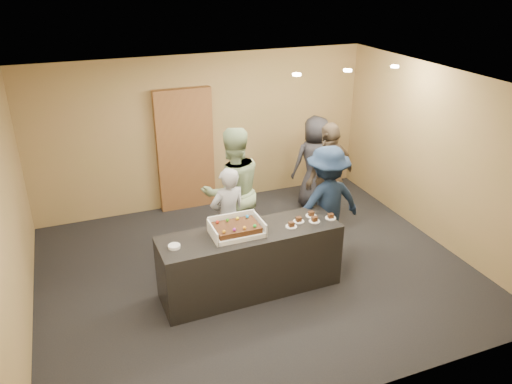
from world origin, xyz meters
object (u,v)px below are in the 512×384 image
cake_box (236,230)px  sheet_cake (237,227)px  person_dark_suit (315,162)px  person_sage_man (233,191)px  person_navy_man (326,203)px  storage_cabinet (185,150)px  plate_stack (174,246)px  serving_counter (250,261)px  person_brown_extra (329,177)px  person_server_grey (228,217)px

cake_box → sheet_cake: bearing=-90.9°
sheet_cake → person_dark_suit: bearing=43.0°
sheet_cake → person_sage_man: size_ratio=0.29×
person_navy_man → storage_cabinet: bearing=-59.8°
plate_stack → person_dark_suit: bearing=34.6°
plate_stack → person_navy_man: 2.42m
cake_box → person_dark_suit: bearing=42.6°
plate_stack → person_navy_man: person_navy_man is taller
serving_counter → person_navy_man: (1.36, 0.45, 0.42)m
storage_cabinet → person_brown_extra: size_ratio=1.19×
cake_box → sheet_cake: (-0.00, -0.02, 0.05)m
storage_cabinet → person_sage_man: bearing=-80.6°
serving_counter → plate_stack: bearing=-179.1°
storage_cabinet → person_server_grey: storage_cabinet is taller
sheet_cake → person_sage_man: (0.33, 1.10, -0.02)m
serving_counter → person_sage_man: bearing=81.4°
sheet_cake → cake_box: bearing=89.1°
person_brown_extra → person_dark_suit: (0.18, 0.84, -0.07)m
sheet_cake → person_dark_suit: person_dark_suit is taller
plate_stack → person_navy_man: (2.37, 0.49, -0.05)m
plate_stack → person_sage_man: (1.15, 1.14, 0.06)m
person_server_grey → person_dark_suit: 2.44m
plate_stack → person_navy_man: size_ratio=0.09×
plate_stack → person_brown_extra: bearing=23.7°
storage_cabinet → person_sage_man: 1.74m
plate_stack → person_dark_suit: (3.02, 2.08, -0.08)m
serving_counter → cake_box: 0.53m
cake_box → person_server_grey: (0.13, 0.73, -0.19)m
person_server_grey → person_navy_man: (1.41, -0.30, 0.11)m
plate_stack → sheet_cake: bearing=2.6°
plate_stack → person_dark_suit: 3.67m
storage_cabinet → person_navy_man: storage_cabinet is taller
plate_stack → person_sage_man: size_ratio=0.08×
sheet_cake → person_brown_extra: person_brown_extra is taller
person_brown_extra → person_dark_suit: person_brown_extra is taller
person_server_grey → plate_stack: bearing=31.4°
serving_counter → person_dark_suit: (2.01, 2.05, 0.38)m
serving_counter → person_sage_man: size_ratio=1.22×
cake_box → plate_stack: 0.82m
storage_cabinet → person_brown_extra: bearing=-39.1°
serving_counter → person_brown_extra: bearing=32.2°
serving_counter → person_navy_man: size_ratio=1.39×
cake_box → person_brown_extra: 2.34m
storage_cabinet → sheet_cake: storage_cabinet is taller
cake_box → person_sage_man: (0.33, 1.08, 0.04)m
cake_box → sheet_cake: cake_box is taller
cake_box → person_sage_man: bearing=73.1°
person_brown_extra → serving_counter: bearing=12.4°
serving_counter → person_dark_suit: person_dark_suit is taller
sheet_cake → person_dark_suit: 3.01m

